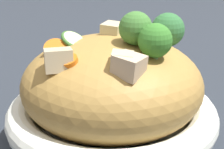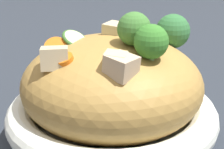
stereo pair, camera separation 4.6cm
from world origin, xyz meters
name	(u,v)px [view 1 (the left image)]	position (x,y,z in m)	size (l,w,h in m)	color
ground_plane	(112,135)	(0.00, 0.00, 0.00)	(3.00, 3.00, 0.00)	#282E37
serving_bowl	(112,117)	(0.00, 0.00, 0.03)	(0.29, 0.29, 0.06)	white
noodle_heap	(112,83)	(0.00, 0.00, 0.08)	(0.25, 0.25, 0.13)	#AC8340
broccoli_florets	(156,33)	(-0.06, 0.00, 0.15)	(0.12, 0.15, 0.08)	#9DB86D
carrot_coins	(61,54)	(0.07, 0.02, 0.13)	(0.05, 0.08, 0.02)	orange
zucchini_slices	(125,34)	(-0.03, -0.05, 0.14)	(0.15, 0.10, 0.03)	beige
chicken_chunks	(101,54)	(0.02, 0.04, 0.14)	(0.12, 0.15, 0.04)	beige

